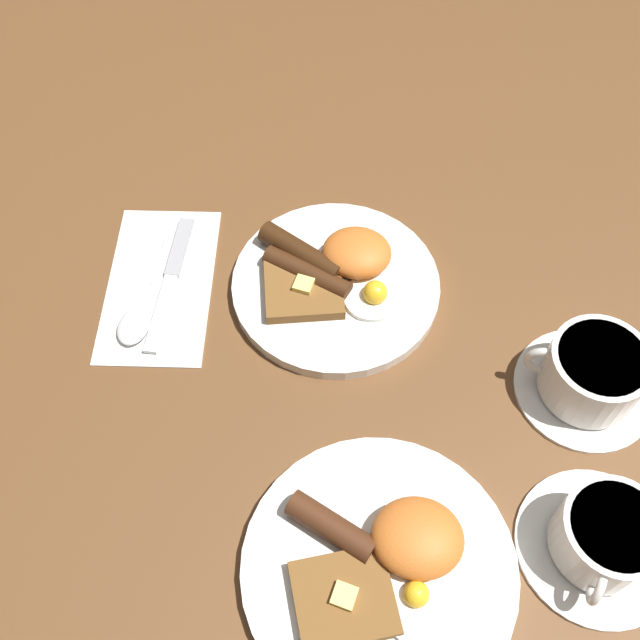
% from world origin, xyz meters
% --- Properties ---
extents(ground_plane, '(3.00, 3.00, 0.00)m').
position_xyz_m(ground_plane, '(0.00, 0.00, 0.00)').
color(ground_plane, brown).
extents(breakfast_plate_near, '(0.23, 0.23, 0.05)m').
position_xyz_m(breakfast_plate_near, '(0.00, -0.00, 0.01)').
color(breakfast_plate_near, white).
rests_on(breakfast_plate_near, ground_plane).
extents(breakfast_plate_far, '(0.25, 0.25, 0.05)m').
position_xyz_m(breakfast_plate_far, '(-0.08, 0.30, 0.01)').
color(breakfast_plate_far, white).
rests_on(breakfast_plate_far, ground_plane).
extents(teacup_near, '(0.14, 0.14, 0.07)m').
position_xyz_m(teacup_near, '(-0.27, 0.10, 0.03)').
color(teacup_near, white).
rests_on(teacup_near, ground_plane).
extents(teacup_far, '(0.15, 0.15, 0.06)m').
position_xyz_m(teacup_far, '(-0.27, 0.26, 0.03)').
color(teacup_far, white).
rests_on(teacup_far, ground_plane).
extents(napkin, '(0.14, 0.23, 0.01)m').
position_xyz_m(napkin, '(0.20, 0.02, 0.00)').
color(napkin, white).
rests_on(napkin, ground_plane).
extents(knife, '(0.02, 0.19, 0.01)m').
position_xyz_m(knife, '(0.19, 0.01, 0.01)').
color(knife, silver).
rests_on(knife, napkin).
extents(spoon, '(0.04, 0.18, 0.01)m').
position_xyz_m(spoon, '(0.21, 0.06, 0.01)').
color(spoon, silver).
rests_on(spoon, napkin).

